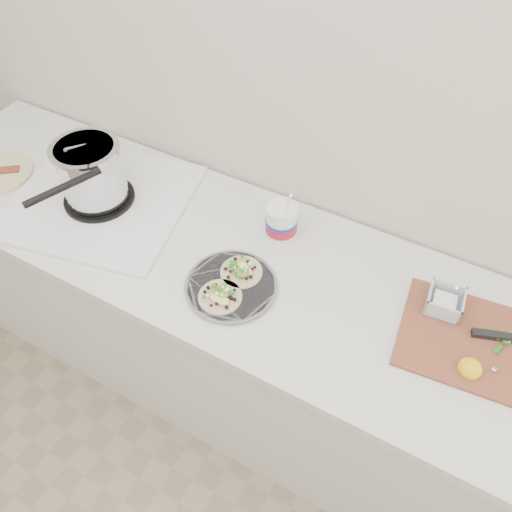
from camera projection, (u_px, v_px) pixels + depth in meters
The scene contains 5 objects.
counter at pixel (226, 323), 1.94m from camera, with size 2.44×0.66×0.90m.
stove at pixel (94, 182), 1.67m from camera, with size 0.69×0.66×0.28m.
taco_plate at pixel (231, 284), 1.48m from camera, with size 0.28×0.28×0.04m.
tub at pixel (282, 220), 1.58m from camera, with size 0.10×0.10×0.23m.
cutboard at pixel (483, 339), 1.36m from camera, with size 0.48×0.36×0.07m.
Camera 1 is at (0.62, 0.54, 2.09)m, focal length 35.00 mm.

